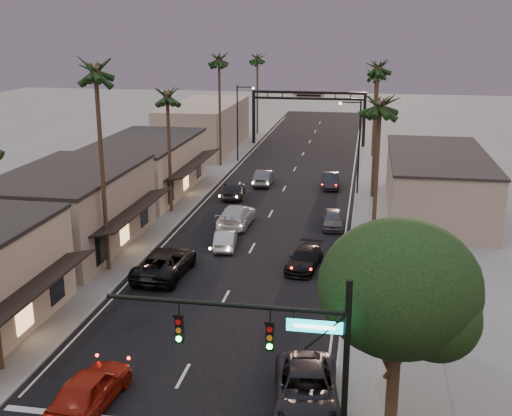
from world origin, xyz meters
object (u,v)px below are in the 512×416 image
at_px(curbside_black, 304,259).
at_px(palm_lc, 167,91).
at_px(palm_lb, 95,65).
at_px(oncoming_red, 90,388).
at_px(corner_tree, 401,294).
at_px(curbside_near, 306,391).
at_px(traffic_signal, 290,350).
at_px(palm_ld, 219,56).
at_px(palm_ra, 380,99).
at_px(oncoming_silver, 225,239).
at_px(palm_rc, 376,70).
at_px(streetlight_right, 356,140).
at_px(palm_far, 257,55).
at_px(arch, 308,104).
at_px(streetlight_left, 240,117).
at_px(palm_rb, 379,63).
at_px(oncoming_pickup, 165,263).

bearing_deg(curbside_black, palm_lc, 145.83).
relative_size(palm_lb, oncoming_red, 3.07).
bearing_deg(oncoming_red, corner_tree, -173.85).
bearing_deg(curbside_near, traffic_signal, -99.79).
relative_size(palm_ld, curbside_black, 3.05).
relative_size(palm_ra, oncoming_silver, 3.20).
distance_m(oncoming_red, curbside_near, 9.22).
bearing_deg(palm_ld, palm_rc, 27.62).
height_order(palm_ra, curbside_black, palm_ra).
bearing_deg(palm_lc, streetlight_right, 30.11).
xyz_separation_m(streetlight_right, oncoming_silver, (-8.85, -17.25, -4.65)).
bearing_deg(palm_lb, palm_ra, 6.63).
bearing_deg(palm_rc, palm_far, 140.36).
relative_size(palm_lb, curbside_near, 2.53).
distance_m(palm_lc, palm_ra, 20.99).
height_order(palm_rc, oncoming_red, palm_rc).
height_order(corner_tree, arch, corner_tree).
distance_m(streetlight_right, oncoming_silver, 19.94).
distance_m(streetlight_left, palm_rc, 17.42).
bearing_deg(palm_rb, curbside_near, -94.33).
height_order(palm_lb, oncoming_silver, palm_lb).
height_order(arch, streetlight_left, streetlight_left).
xyz_separation_m(palm_rb, curbside_black, (-4.43, -19.35, -11.74)).
bearing_deg(streetlight_left, palm_far, 93.95).
distance_m(palm_ld, palm_rc, 19.51).
bearing_deg(palm_ld, palm_lb, -90.00).
bearing_deg(oncoming_red, arch, -88.79).
height_order(streetlight_left, palm_lc, palm_lc).
height_order(streetlight_right, palm_far, palm_far).
distance_m(streetlight_right, curbside_near, 36.87).
relative_size(palm_lb, palm_ld, 1.07).
bearing_deg(streetlight_right, palm_far, 114.76).
distance_m(palm_ra, oncoming_pickup, 17.09).
distance_m(palm_ld, oncoming_silver, 30.41).
distance_m(curbside_near, curbside_black, 16.32).
height_order(palm_rb, curbside_near, palm_rb).
bearing_deg(streetlight_left, palm_ld, -119.25).
bearing_deg(oncoming_silver, palm_far, -90.30).
bearing_deg(curbside_near, palm_lc, 110.82).
bearing_deg(streetlight_left, curbside_black, -71.61).
bearing_deg(streetlight_left, oncoming_silver, -80.64).
height_order(palm_ld, palm_ra, palm_ld).
relative_size(palm_far, oncoming_silver, 3.20).
bearing_deg(palm_lc, oncoming_pickup, -74.40).
distance_m(palm_far, oncoming_red, 71.97).
bearing_deg(oncoming_pickup, palm_lb, -0.30).
bearing_deg(palm_rb, arch, 108.30).
bearing_deg(traffic_signal, palm_far, 100.70).
bearing_deg(oncoming_silver, traffic_signal, 100.27).
bearing_deg(traffic_signal, palm_ra, 81.72).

